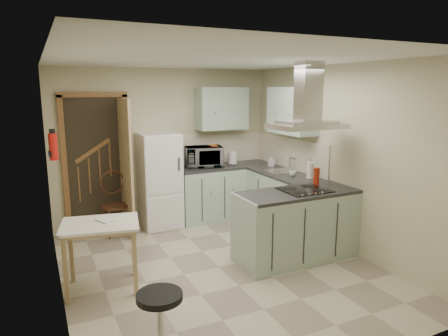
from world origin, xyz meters
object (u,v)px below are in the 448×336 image
fridge (160,180)px  extractor_hood (307,126)px  peninsula (297,225)px  drop_leaf_table (102,256)px  microwave (204,157)px  bentwood_chair (116,206)px  stool (160,321)px

fridge → extractor_hood: bearing=-56.2°
peninsula → drop_leaf_table: (-2.40, 0.25, -0.07)m
microwave → bentwood_chair: bearing=-162.9°
fridge → microwave: fridge is taller
fridge → drop_leaf_table: (-1.18, -1.73, -0.37)m
bentwood_chair → stool: bentwood_chair is taller
fridge → bentwood_chair: (-0.72, -0.07, -0.31)m
extractor_hood → stool: size_ratio=1.73×
stool → peninsula: bearing=26.3°
extractor_hood → bentwood_chair: extractor_hood is taller
fridge → bentwood_chair: bearing=-174.3°
fridge → drop_leaf_table: 2.12m
extractor_hood → bentwood_chair: bearing=136.9°
bentwood_chair → microwave: (1.50, 0.13, 0.63)m
drop_leaf_table → stool: (0.26, -1.31, -0.12)m
peninsula → stool: (-2.14, -1.06, -0.19)m
fridge → peninsula: (1.22, -1.98, -0.30)m
fridge → microwave: bearing=4.4°
fridge → extractor_hood: 2.57m
peninsula → drop_leaf_table: size_ratio=1.92×
drop_leaf_table → bentwood_chair: 1.72m
peninsula → microwave: microwave is taller
bentwood_chair → extractor_hood: bearing=-51.0°
peninsula → extractor_hood: extractor_hood is taller
drop_leaf_table → microwave: (1.96, 1.79, 0.69)m
peninsula → extractor_hood: 1.27m
microwave → stool: bearing=-106.6°
fridge → peninsula: size_ratio=0.97×
extractor_hood → stool: 2.87m
microwave → fridge: bearing=-163.5°
stool → microwave: 3.62m
peninsula → drop_leaf_table: peninsula is taller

